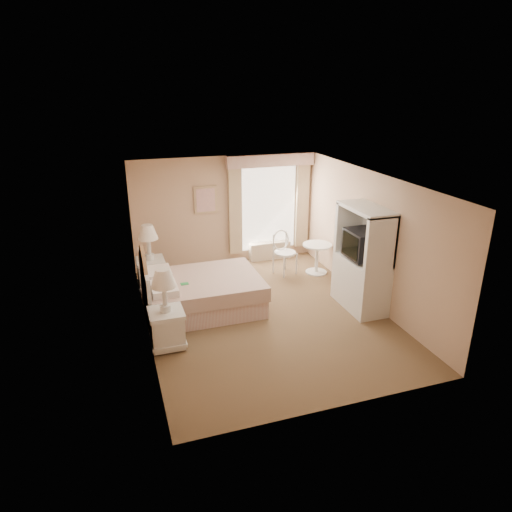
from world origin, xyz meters
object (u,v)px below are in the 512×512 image
object	(u,v)px
round_table	(317,254)
cafe_chair	(283,249)
bed	(198,292)
armoire	(362,267)
nightstand_near	(166,319)
nightstand_far	(151,266)

from	to	relation	value
round_table	cafe_chair	bearing A→B (deg)	161.40
bed	armoire	xyz separation A→B (m)	(2.93, -0.84, 0.46)
cafe_chair	round_table	bearing A→B (deg)	-38.38
round_table	cafe_chair	distance (m)	0.76
armoire	cafe_chair	bearing A→B (deg)	111.21
nightstand_near	cafe_chair	xyz separation A→B (m)	(2.88, 2.27, 0.07)
bed	nightstand_near	distance (m)	1.34
round_table	armoire	distance (m)	1.79
nightstand_near	round_table	size ratio (longest dim) A/B	1.96
nightstand_far	cafe_chair	world-z (taller)	nightstand_far
nightstand_far	armoire	xyz separation A→B (m)	(3.65, -2.05, 0.30)
nightstand_far	cafe_chair	distance (m)	2.88
cafe_chair	armoire	size ratio (longest dim) A/B	0.50
nightstand_near	round_table	bearing A→B (deg)	29.55
nightstand_far	armoire	world-z (taller)	armoire
bed	nightstand_near	size ratio (longest dim) A/B	1.60
bed	round_table	xyz separation A→B (m)	(2.87, 0.92, 0.10)
nightstand_far	round_table	xyz separation A→B (m)	(3.59, -0.30, -0.06)
armoire	round_table	bearing A→B (deg)	92.06
nightstand_far	round_table	world-z (taller)	nightstand_far
cafe_chair	bed	bearing A→B (deg)	-171.59
cafe_chair	armoire	xyz separation A→B (m)	(0.77, -2.00, 0.24)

